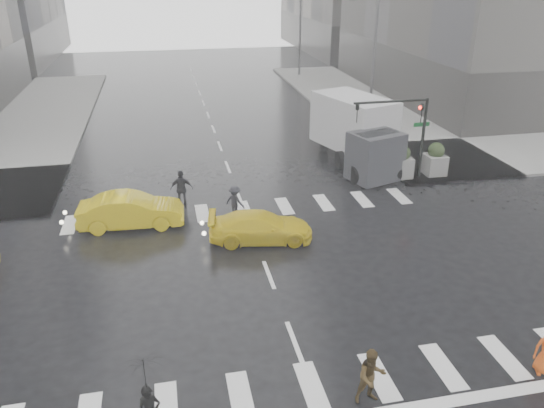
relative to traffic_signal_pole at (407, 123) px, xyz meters
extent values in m
plane|color=black|center=(-9.01, -8.01, -3.22)|extent=(120.00, 120.00, 0.00)
cube|color=gray|center=(10.49, 9.49, -3.14)|extent=(35.00, 35.00, 0.15)
cube|color=#282724|center=(19.99, 18.99, -1.02)|extent=(26.05, 26.05, 4.40)
cube|color=#282724|center=(19.99, 47.99, -1.02)|extent=(26.05, 26.05, 4.40)
cylinder|color=black|center=(0.99, -0.01, -0.97)|extent=(0.16, 0.16, 4.50)
cylinder|color=black|center=(-1.01, -0.01, 1.18)|extent=(4.00, 0.12, 0.12)
imported|color=black|center=(0.74, -0.01, 0.48)|extent=(0.16, 0.20, 1.00)
imported|color=black|center=(-2.81, -0.01, 0.68)|extent=(0.16, 0.20, 1.00)
sphere|color=#FF190C|center=(0.64, -0.01, 0.78)|extent=(0.20, 0.20, 0.20)
cube|color=#0D5E22|center=(0.99, 0.29, -0.22)|extent=(0.90, 0.03, 0.22)
cylinder|color=#59595B|center=(1.99, 9.99, 1.28)|extent=(0.20, 0.20, 9.00)
cylinder|color=#59595B|center=(1.99, 29.99, 1.28)|extent=(0.20, 0.20, 9.00)
cube|color=gray|center=(-2.01, 0.19, -2.52)|extent=(1.10, 1.10, 1.10)
sphere|color=black|center=(-2.01, 0.19, -1.72)|extent=(0.90, 0.90, 0.90)
cube|color=gray|center=(-0.01, 0.19, -2.52)|extent=(1.10, 1.10, 1.10)
sphere|color=black|center=(-0.01, 0.19, -1.72)|extent=(0.90, 0.90, 0.90)
cube|color=gray|center=(1.99, 0.19, -2.52)|extent=(1.10, 1.10, 1.10)
sphere|color=black|center=(1.99, 0.19, -1.72)|extent=(0.90, 0.90, 0.90)
imported|color=black|center=(-13.37, -14.81, -1.23)|extent=(1.04, 1.06, 0.88)
imported|color=#423217|center=(-7.62, -14.81, -2.39)|extent=(0.82, 0.65, 1.66)
imported|color=black|center=(-11.86, -1.00, -2.30)|extent=(1.14, 0.76, 1.84)
imported|color=black|center=(-9.51, -2.64, -2.46)|extent=(1.09, 1.06, 1.51)
imported|color=yellow|center=(-14.20, -2.71, -2.46)|extent=(4.69, 1.84, 1.52)
imported|color=yellow|center=(-8.79, -5.22, -2.58)|extent=(4.08, 2.32, 1.27)
cube|color=silver|center=(-1.51, 3.86, -0.92)|extent=(2.69, 5.15, 3.02)
cube|color=#2E2F33|center=(-1.51, 0.27, -1.82)|extent=(2.58, 2.02, 2.58)
cube|color=black|center=(-1.51, 0.27, -1.03)|extent=(2.24, 1.01, 1.01)
cylinder|color=black|center=(-2.68, 0.05, -2.71)|extent=(0.31, 1.01, 1.01)
cylinder|color=black|center=(-0.33, 0.05, -2.71)|extent=(0.31, 1.01, 1.01)
cylinder|color=black|center=(-2.68, 2.51, -2.71)|extent=(0.31, 1.01, 1.01)
cylinder|color=black|center=(-0.33, 2.51, -2.71)|extent=(0.31, 1.01, 1.01)
cylinder|color=black|center=(-2.68, 5.65, -2.71)|extent=(0.31, 1.01, 1.01)
cylinder|color=black|center=(-0.33, 5.65, -2.71)|extent=(0.31, 1.01, 1.01)
camera|label=1|loc=(-12.42, -24.91, 7.54)|focal=35.00mm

